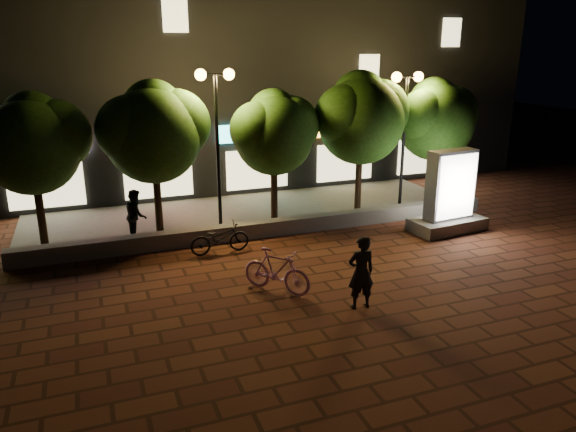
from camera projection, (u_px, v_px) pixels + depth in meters
name	position (u px, v px, depth m)	size (l,w,h in m)	color
ground	(324.00, 282.00, 14.22)	(80.00, 80.00, 0.00)	#5C2E1C
retaining_wall	(274.00, 227.00, 17.72)	(16.00, 0.45, 0.50)	slate
sidewalk	(252.00, 213.00, 20.01)	(16.00, 5.00, 0.08)	slate
building_block	(207.00, 68.00, 24.32)	(28.00, 8.12, 11.30)	black
tree_far_left	(32.00, 140.00, 15.77)	(3.36, 2.80, 4.63)	black
tree_left	(154.00, 129.00, 16.91)	(3.60, 3.00, 4.89)	black
tree_mid	(275.00, 130.00, 18.32)	(3.24, 2.70, 4.50)	black
tree_right	(362.00, 115.00, 19.33)	(3.72, 3.10, 5.07)	black
tree_far_right	(436.00, 117.00, 20.46)	(3.48, 2.90, 4.76)	black
street_lamp_left	(216.00, 109.00, 17.15)	(1.26, 0.36, 5.18)	black
street_lamp_right	(406.00, 105.00, 19.55)	(1.26, 0.36, 4.98)	black
ad_kiosk	(449.00, 199.00, 17.88)	(2.64, 1.52, 2.73)	slate
scooter_pink	(277.00, 271.00, 13.49)	(0.53, 1.87, 1.12)	#DC8ACB
rider	(361.00, 272.00, 12.55)	(0.66, 0.43, 1.80)	black
scooter_parked	(220.00, 238.00, 16.06)	(0.62, 1.79, 0.94)	black
pedestrian	(136.00, 215.00, 16.81)	(0.80, 0.62, 1.64)	black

